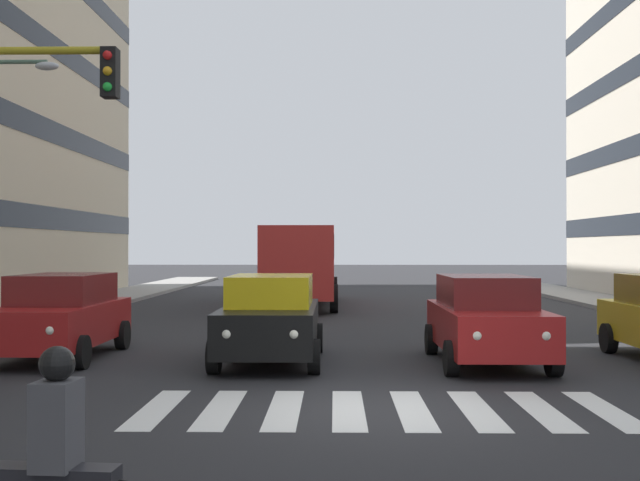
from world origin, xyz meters
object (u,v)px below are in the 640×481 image
Objects in this scene: motorcycle_with_rider at (48,473)px; car_1 at (486,319)px; bus_behind_traffic at (302,258)px; car_2 at (271,318)px; car_3 at (61,315)px.

car_1 is at bearing -117.13° from motorcycle_with_rider.
motorcycle_with_rider is (0.81, 25.42, -1.21)m from bus_behind_traffic.
car_3 is (4.37, -0.52, 0.00)m from car_2.
motorcycle_with_rider is at bearing 88.17° from bus_behind_traffic.
car_1 is 0.42× the size of bus_behind_traffic.
car_1 is 1.00× the size of car_3.
motorcycle_with_rider is at bearing 62.87° from car_1.
car_2 is at bearing 90.00° from bus_behind_traffic.
bus_behind_traffic is at bearing -90.00° from car_2.
motorcycle_with_rider is (-3.56, 10.54, -0.24)m from car_3.
bus_behind_traffic reaches higher than car_3.
car_2 is 10.05m from motorcycle_with_rider.
car_2 and car_3 have the same top height.
car_3 is at bearing -71.36° from motorcycle_with_rider.
motorcycle_with_rider is at bearing 108.64° from car_3.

